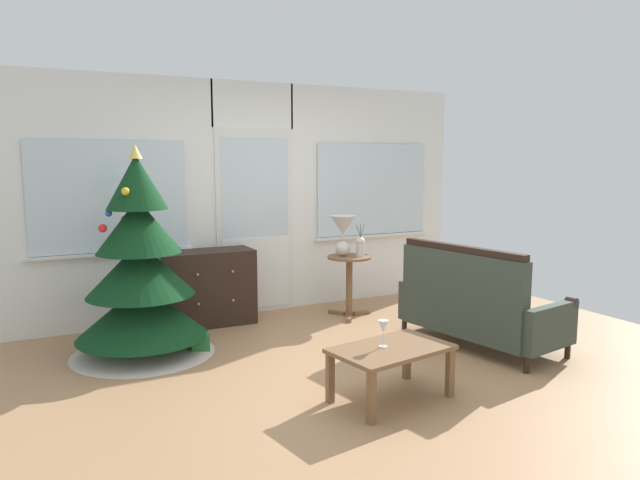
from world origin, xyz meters
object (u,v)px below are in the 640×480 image
object	(u,v)px
settee_sofa	(474,307)
flower_vase	(360,246)
gift_box	(199,342)
table_lamp	(343,230)
dresser_cabinet	(210,287)
christmas_tree	(141,279)
side_table	(349,274)
coffee_table	(391,355)
wine_glass	(383,328)

from	to	relation	value
settee_sofa	flower_vase	xyz separation A→B (m)	(-0.39, 1.38, 0.41)
gift_box	table_lamp	bearing A→B (deg)	14.66
dresser_cabinet	gift_box	bearing A→B (deg)	-113.27
christmas_tree	side_table	world-z (taller)	christmas_tree
settee_sofa	side_table	size ratio (longest dim) A/B	2.38
dresser_cabinet	side_table	distance (m)	1.50
settee_sofa	christmas_tree	bearing A→B (deg)	156.50
dresser_cabinet	side_table	bearing A→B (deg)	-15.74
dresser_cabinet	coffee_table	world-z (taller)	dresser_cabinet
dresser_cabinet	settee_sofa	size ratio (longest dim) A/B	0.57
christmas_tree	wine_glass	world-z (taller)	christmas_tree
wine_glass	flower_vase	bearing A→B (deg)	63.41
flower_vase	wine_glass	size ratio (longest dim) A/B	1.79
dresser_cabinet	flower_vase	size ratio (longest dim) A/B	2.59
christmas_tree	settee_sofa	size ratio (longest dim) A/B	1.15
coffee_table	dresser_cabinet	bearing A→B (deg)	103.35
side_table	table_lamp	xyz separation A→B (m)	(-0.06, 0.04, 0.48)
flower_vase	gift_box	bearing A→B (deg)	-169.42
side_table	coffee_table	size ratio (longest dim) A/B	0.73
christmas_tree	table_lamp	distance (m)	2.23
flower_vase	wine_glass	xyz separation A→B (m)	(-1.00, -2.00, -0.26)
side_table	wine_glass	size ratio (longest dim) A/B	3.45
coffee_table	table_lamp	bearing A→B (deg)	69.65
settee_sofa	table_lamp	size ratio (longest dim) A/B	3.63
flower_vase	settee_sofa	bearing A→B (deg)	-74.13
table_lamp	gift_box	bearing A→B (deg)	-165.34
christmas_tree	gift_box	distance (m)	0.76
flower_vase	coffee_table	xyz separation A→B (m)	(-0.95, -2.03, -0.46)
christmas_tree	table_lamp	xyz separation A→B (m)	(2.19, 0.29, 0.29)
wine_glass	gift_box	size ratio (longest dim) A/B	1.17
dresser_cabinet	gift_box	xyz separation A→B (m)	(-0.35, -0.82, -0.31)
dresser_cabinet	side_table	world-z (taller)	dresser_cabinet
table_lamp	wine_glass	distance (m)	2.30
table_lamp	wine_glass	world-z (taller)	table_lamp
table_lamp	wine_glass	size ratio (longest dim) A/B	2.26
dresser_cabinet	gift_box	world-z (taller)	dresser_cabinet
flower_vase	wine_glass	world-z (taller)	flower_vase
coffee_table	gift_box	size ratio (longest dim) A/B	5.51
table_lamp	flower_vase	distance (m)	0.25
christmas_tree	dresser_cabinet	bearing A→B (deg)	38.92
side_table	wine_glass	world-z (taller)	side_table
settee_sofa	table_lamp	bearing A→B (deg)	110.48
coffee_table	gift_box	bearing A→B (deg)	119.44
wine_glass	gift_box	bearing A→B (deg)	118.40
flower_vase	side_table	bearing A→B (deg)	149.04
settee_sofa	side_table	distance (m)	1.52
dresser_cabinet	table_lamp	distance (m)	1.54
flower_vase	dresser_cabinet	bearing A→B (deg)	163.17
christmas_tree	table_lamp	world-z (taller)	christmas_tree
christmas_tree	side_table	distance (m)	2.27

